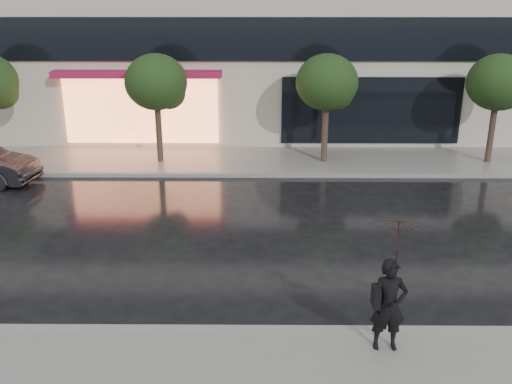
{
  "coord_description": "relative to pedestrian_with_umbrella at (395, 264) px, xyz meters",
  "views": [
    {
      "loc": [
        0.66,
        -10.1,
        6.09
      ],
      "look_at": [
        0.56,
        3.02,
        1.4
      ],
      "focal_mm": 40.0,
      "sensor_mm": 36.0,
      "label": 1
    }
  ],
  "objects": [
    {
      "name": "tree_far_east",
      "position": [
        6.14,
        11.56,
        1.17
      ],
      "size": [
        2.2,
        2.2,
        3.99
      ],
      "color": "#33261C",
      "rests_on": "ground"
    },
    {
      "name": "tree_mid_west",
      "position": [
        -5.86,
        11.56,
        1.17
      ],
      "size": [
        2.2,
        2.2,
        3.99
      ],
      "color": "#33261C",
      "rests_on": "ground"
    },
    {
      "name": "curb_near",
      "position": [
        -2.92,
        0.53,
        -1.68
      ],
      "size": [
        60.0,
        0.25,
        0.14
      ],
      "primitive_type": "cube",
      "color": "gray",
      "rests_on": "ground"
    },
    {
      "name": "curb_far",
      "position": [
        -2.92,
        10.03,
        -1.68
      ],
      "size": [
        60.0,
        0.25,
        0.14
      ],
      "primitive_type": "cube",
      "color": "gray",
      "rests_on": "ground"
    },
    {
      "name": "tree_mid_east",
      "position": [
        0.14,
        11.56,
        1.17
      ],
      "size": [
        2.2,
        2.2,
        3.99
      ],
      "color": "#33261C",
      "rests_on": "ground"
    },
    {
      "name": "pedestrian_with_umbrella",
      "position": [
        0.0,
        0.0,
        0.0
      ],
      "size": [
        1.03,
        1.05,
        2.45
      ],
      "rotation": [
        0.0,
        0.0,
        0.02
      ],
      "color": "black",
      "rests_on": "sidewalk_near"
    },
    {
      "name": "ground",
      "position": [
        -2.92,
        1.53,
        -1.75
      ],
      "size": [
        120.0,
        120.0,
        0.0
      ],
      "primitive_type": "plane",
      "color": "black",
      "rests_on": "ground"
    },
    {
      "name": "sidewalk_far",
      "position": [
        -2.92,
        11.78,
        -1.69
      ],
      "size": [
        60.0,
        3.5,
        0.12
      ],
      "primitive_type": "cube",
      "color": "slate",
      "rests_on": "ground"
    }
  ]
}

